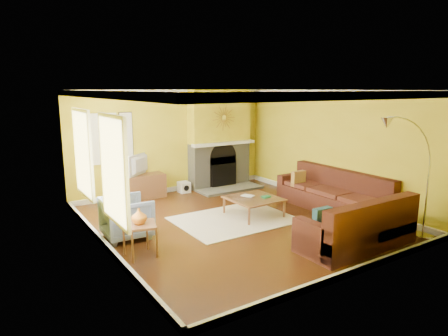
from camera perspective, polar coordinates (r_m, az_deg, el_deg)
floor at (r=8.44m, az=1.71°, el=-7.68°), size 5.50×6.00×0.02m
ceiling at (r=7.98m, az=1.82°, el=11.13°), size 5.50×6.00×0.02m
wall_back at (r=10.68m, az=-7.43°, el=3.78°), size 5.50×0.02×2.70m
wall_front at (r=5.92m, az=18.51°, el=-2.83°), size 5.50×0.02×2.70m
wall_left at (r=6.94m, az=-17.37°, el=-0.72°), size 0.02×6.00×2.70m
wall_right at (r=9.91m, az=15.06°, el=2.89°), size 0.02×6.00×2.70m
baseboard at (r=8.41m, az=1.71°, el=-7.23°), size 5.50×6.00×0.12m
crown_molding at (r=7.98m, az=1.82°, el=10.63°), size 5.50×6.00×0.12m
window_left_near at (r=8.17m, az=-19.62°, el=1.96°), size 0.06×1.22×1.72m
window_left_far at (r=6.36m, az=-15.64°, el=-0.32°), size 0.06×1.22×1.72m
window_back at (r=9.96m, az=-17.28°, el=3.97°), size 0.82×0.06×1.22m
wall_art at (r=10.15m, az=-13.77°, el=4.58°), size 0.34×0.04×1.14m
fireplace at (r=11.14m, az=-0.67°, el=4.18°), size 1.80×0.40×2.70m
mantel at (r=10.96m, az=0.00°, el=3.53°), size 1.92×0.22×0.08m
hearth at (r=10.94m, az=0.88°, el=-3.00°), size 1.80×0.70×0.06m
sunburst at (r=10.89m, az=-0.03°, el=7.19°), size 0.70×0.04×0.70m
rug at (r=8.52m, az=1.50°, el=-7.36°), size 2.40×1.80×0.02m
sectional_sofa at (r=8.46m, az=12.74°, el=-4.64°), size 2.84×3.59×0.90m
coffee_table at (r=8.76m, az=4.26°, el=-5.51°), size 1.05×1.05×0.41m
media_console at (r=10.29m, az=-11.53°, el=-2.59°), size 1.10×0.49×0.60m
tv at (r=10.17m, az=-11.65°, el=0.49°), size 0.80×0.64×0.52m
subwoofer at (r=10.72m, az=-5.74°, el=-2.73°), size 0.28×0.28×0.28m
armchair at (r=7.66m, az=-13.71°, el=-6.87°), size 0.88×0.86×0.78m
side_table at (r=6.81m, az=-11.89°, el=-10.05°), size 0.65×0.65×0.56m
vase at (r=6.68m, az=-12.03°, el=-6.74°), size 0.27×0.27×0.26m
book at (r=8.69m, az=3.05°, el=-4.13°), size 0.28×0.31×0.03m
arc_lamp at (r=7.62m, az=24.83°, el=-1.85°), size 1.44×0.36×2.28m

